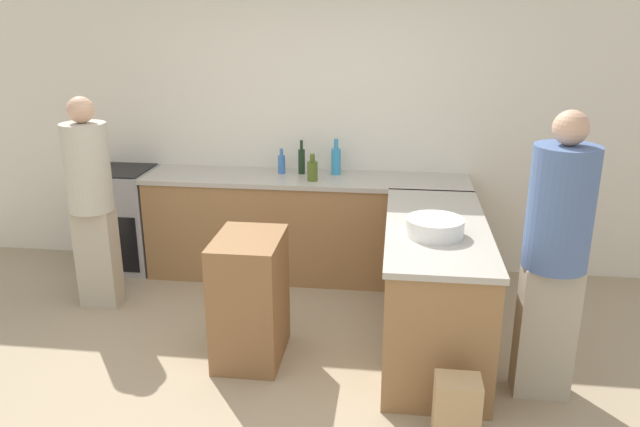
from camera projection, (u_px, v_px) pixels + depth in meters
name	position (u px, v px, depth m)	size (l,w,h in m)	color
ground_plane	(267.00, 384.00, 4.05)	(14.00, 14.00, 0.00)	tan
wall_back	(311.00, 122.00, 5.60)	(8.00, 0.06, 2.70)	silver
counter_back	(306.00, 227.00, 5.57)	(2.83, 0.61, 0.92)	olive
counter_peninsula	(433.00, 286.00, 4.38)	(0.69, 1.72, 0.92)	olive
range_oven	(123.00, 219.00, 5.77)	(0.59, 0.59, 0.94)	#99999E
island_table	(250.00, 298.00, 4.25)	(0.44, 0.61, 0.88)	brown
mixing_bowl	(435.00, 227.00, 4.01)	(0.37, 0.37, 0.11)	white
wine_bottle_dark	(302.00, 161.00, 5.49)	(0.06, 0.06, 0.30)	black
olive_oil_bottle	(312.00, 170.00, 5.28)	(0.09, 0.09, 0.23)	#475B1E
water_bottle_blue	(282.00, 164.00, 5.52)	(0.06, 0.06, 0.22)	#386BB7
dish_soap_bottle	(336.00, 160.00, 5.48)	(0.08, 0.08, 0.31)	#338CBF
person_by_range	(91.00, 197.00, 4.85)	(0.34, 0.34, 1.70)	#ADA38E
person_at_peninsula	(555.00, 250.00, 3.67)	(0.38, 0.38, 1.79)	#ADA38E
paper_bag	(456.00, 412.00, 3.43)	(0.25, 0.19, 0.42)	tan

